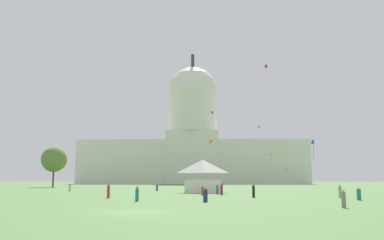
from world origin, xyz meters
The scene contains 25 objects.
ground_plane centered at (0.00, 0.00, 0.00)m, with size 800.00×800.00×0.00m, color #567F42.
capitol_building centered at (-3.64, 191.27, 22.41)m, with size 120.52×27.42×71.04m.
event_tent centered at (4.26, 43.51, 3.02)m, with size 6.75×4.80×5.86m.
tree_west_mid centered at (-42.53, 95.37, 8.45)m, with size 10.03×9.92×12.31m.
person_denim_mid_right centered at (-5.40, 55.46, 0.71)m, with size 0.50×0.50×1.58m.
person_tan_near_tree_east centered at (22.41, 24.56, 0.74)m, with size 0.51×0.51×1.63m.
person_tan_lawn_far_left centered at (-22.65, 52.47, 0.70)m, with size 0.55×0.55×1.55m.
person_navy_aisle_center centered at (5.05, 13.64, 0.68)m, with size 0.66×0.66×1.53m.
person_black_edge_east centered at (11.29, 25.00, 0.82)m, with size 0.50×0.50×1.77m.
person_red_mid_center centered at (-7.36, 22.11, 0.80)m, with size 0.48×0.48×1.75m.
person_grey_back_left centered at (16.74, 5.17, 0.70)m, with size 0.49×0.49×1.53m.
person_red_edge_west centered at (4.41, 32.46, 0.69)m, with size 0.43×0.43×1.50m.
person_orange_back_right centered at (-14.40, 51.03, 0.76)m, with size 0.50×0.50×1.66m.
person_teal_front_left centered at (-2.39, 14.72, 0.74)m, with size 0.44×0.44×1.60m.
person_maroon_front_center centered at (7.33, 34.21, 0.81)m, with size 0.39×0.39×1.77m.
person_denim_deep_crowd centered at (6.74, 37.18, 0.71)m, with size 0.48×0.48×1.57m.
person_teal_back_center centered at (22.66, 18.47, 0.66)m, with size 0.67×0.67×1.49m.
kite_blue_low centered at (22.99, 39.96, 8.12)m, with size 0.37×0.71×3.31m.
kite_gold_mid centered at (27.09, 149.26, 25.03)m, with size 1.37×1.33×1.21m.
kite_red_high centered at (26.63, 119.57, 43.97)m, with size 1.20×1.19×3.99m.
kite_black_low centered at (39.10, 150.79, 8.40)m, with size 1.19×1.74×2.85m.
kite_magenta_mid centered at (6.76, 150.14, 31.68)m, with size 1.21×1.23×4.37m.
kite_turquoise_low centered at (32.34, 152.00, 12.60)m, with size 0.49×0.50×2.88m.
kite_orange_low centered at (5.94, 130.48, 17.03)m, with size 1.45×1.45×4.10m.
kite_yellow_low centered at (38.41, 156.65, 12.59)m, with size 0.78×0.18×2.93m.
Camera 1 is at (5.55, -30.57, 2.37)m, focal length 38.69 mm.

